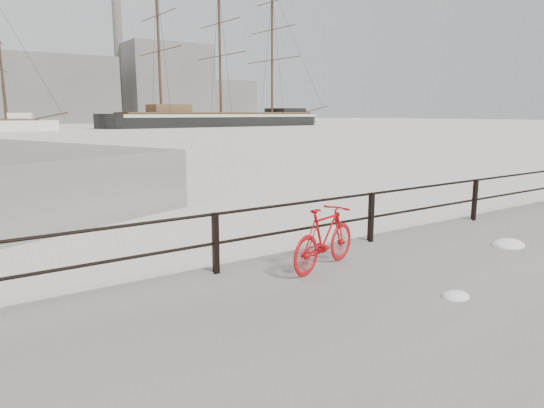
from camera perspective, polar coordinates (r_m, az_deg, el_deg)
ground at (r=10.22m, az=10.79°, el=-6.06°), size 400.00×400.00×0.00m
guardrail at (r=9.91m, az=11.57°, el=-1.54°), size 28.00×0.10×1.00m
bicycle at (r=8.09m, az=6.21°, el=-3.95°), size 1.74×0.76×1.05m
snow_mounds at (r=10.91m, az=26.63°, el=-3.25°), size 20.22×1.96×0.35m
barque_black at (r=105.75m, az=-5.99°, el=9.06°), size 60.47×21.88×33.83m
industrial_west at (r=149.46m, az=-24.40°, el=12.10°), size 32.00×18.00×18.00m
industrial_mid at (r=164.29m, az=-12.39°, el=13.63°), size 26.00×20.00×24.00m
industrial_east at (r=178.46m, az=-5.94°, el=11.95°), size 20.00×16.00×14.00m
smokestack at (r=165.45m, az=-17.58°, el=16.84°), size 2.80×2.80×44.00m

